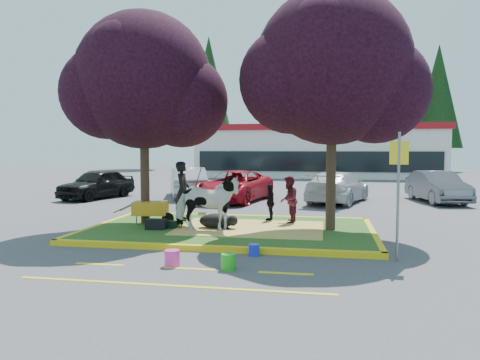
% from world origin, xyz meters
% --- Properties ---
extents(ground, '(90.00, 90.00, 0.00)m').
position_xyz_m(ground, '(0.00, 0.00, 0.00)').
color(ground, '#424244').
rests_on(ground, ground).
extents(median_island, '(8.00, 5.00, 0.15)m').
position_xyz_m(median_island, '(0.00, 0.00, 0.07)').
color(median_island, '#204916').
rests_on(median_island, ground).
extents(curb_near, '(8.30, 0.16, 0.15)m').
position_xyz_m(curb_near, '(0.00, -2.58, 0.07)').
color(curb_near, yellow).
rests_on(curb_near, ground).
extents(curb_far, '(8.30, 0.16, 0.15)m').
position_xyz_m(curb_far, '(0.00, 2.58, 0.07)').
color(curb_far, yellow).
rests_on(curb_far, ground).
extents(curb_left, '(0.16, 5.30, 0.15)m').
position_xyz_m(curb_left, '(-4.08, 0.00, 0.07)').
color(curb_left, yellow).
rests_on(curb_left, ground).
extents(curb_right, '(0.16, 5.30, 0.15)m').
position_xyz_m(curb_right, '(4.08, 0.00, 0.07)').
color(curb_right, yellow).
rests_on(curb_right, ground).
extents(straw_bedding, '(4.20, 3.00, 0.01)m').
position_xyz_m(straw_bedding, '(0.60, 0.00, 0.15)').
color(straw_bedding, '#EACA60').
rests_on(straw_bedding, median_island).
extents(tree_purple_left, '(5.06, 4.20, 6.51)m').
position_xyz_m(tree_purple_left, '(-2.78, 0.38, 4.36)').
color(tree_purple_left, black).
rests_on(tree_purple_left, median_island).
extents(tree_purple_right, '(5.30, 4.40, 6.82)m').
position_xyz_m(tree_purple_right, '(2.92, 0.18, 4.56)').
color(tree_purple_right, black).
rests_on(tree_purple_right, median_island).
extents(fire_lane_stripe_a, '(1.10, 0.12, 0.01)m').
position_xyz_m(fire_lane_stripe_a, '(-2.00, -4.20, 0.00)').
color(fire_lane_stripe_a, yellow).
rests_on(fire_lane_stripe_a, ground).
extents(fire_lane_stripe_b, '(1.10, 0.12, 0.01)m').
position_xyz_m(fire_lane_stripe_b, '(0.00, -4.20, 0.00)').
color(fire_lane_stripe_b, yellow).
rests_on(fire_lane_stripe_b, ground).
extents(fire_lane_stripe_c, '(1.10, 0.12, 0.01)m').
position_xyz_m(fire_lane_stripe_c, '(2.00, -4.20, 0.00)').
color(fire_lane_stripe_c, yellow).
rests_on(fire_lane_stripe_c, ground).
extents(fire_lane_long, '(6.00, 0.10, 0.01)m').
position_xyz_m(fire_lane_long, '(0.00, -5.40, 0.00)').
color(fire_lane_long, yellow).
rests_on(fire_lane_long, ground).
extents(retail_building, '(20.40, 8.40, 4.40)m').
position_xyz_m(retail_building, '(2.00, 27.98, 2.25)').
color(retail_building, silver).
rests_on(retail_building, ground).
extents(treeline, '(46.58, 7.80, 14.63)m').
position_xyz_m(treeline, '(1.23, 37.61, 7.73)').
color(treeline, black).
rests_on(treeline, ground).
extents(cow, '(1.95, 1.03, 1.58)m').
position_xyz_m(cow, '(-0.53, -0.71, 0.94)').
color(cow, silver).
rests_on(cow, median_island).
extents(calf, '(1.15, 0.89, 0.44)m').
position_xyz_m(calf, '(-0.36, -0.23, 0.37)').
color(calf, black).
rests_on(calf, median_island).
extents(handler, '(0.61, 0.78, 1.91)m').
position_xyz_m(handler, '(-1.80, 1.11, 1.10)').
color(handler, black).
rests_on(handler, median_island).
extents(visitor_a, '(0.62, 0.76, 1.47)m').
position_xyz_m(visitor_a, '(1.63, 1.14, 0.88)').
color(visitor_a, '#49151F').
rests_on(visitor_a, median_island).
extents(visitor_b, '(0.34, 0.71, 1.18)m').
position_xyz_m(visitor_b, '(1.01, 1.51, 0.74)').
color(visitor_b, black).
rests_on(visitor_b, median_island).
extents(wheelbarrow, '(1.85, 0.74, 0.70)m').
position_xyz_m(wheelbarrow, '(-2.53, 0.17, 0.63)').
color(wheelbarrow, black).
rests_on(wheelbarrow, median_island).
extents(gear_bag_dark, '(0.60, 0.36, 0.29)m').
position_xyz_m(gear_bag_dark, '(-2.05, -0.67, 0.30)').
color(gear_bag_dark, black).
rests_on(gear_bag_dark, median_island).
extents(gear_bag_green, '(0.43, 0.32, 0.21)m').
position_xyz_m(gear_bag_green, '(-1.72, -0.37, 0.25)').
color(gear_bag_green, black).
rests_on(gear_bag_green, median_island).
extents(sign_post, '(0.40, 0.09, 2.85)m').
position_xyz_m(sign_post, '(4.32, -2.71, 1.79)').
color(sign_post, slate).
rests_on(sign_post, ground).
extents(bucket_green, '(0.39, 0.39, 0.33)m').
position_xyz_m(bucket_green, '(0.81, -4.12, 0.17)').
color(bucket_green, green).
rests_on(bucket_green, ground).
extents(bucket_pink, '(0.42, 0.42, 0.34)m').
position_xyz_m(bucket_pink, '(-0.42, -4.05, 0.17)').
color(bucket_pink, '#FF38A8').
rests_on(bucket_pink, ground).
extents(bucket_blue, '(0.30, 0.30, 0.27)m').
position_xyz_m(bucket_blue, '(1.14, -2.80, 0.14)').
color(bucket_blue, '#1C2FE3').
rests_on(bucket_blue, ground).
extents(car_black, '(2.75, 4.53, 1.44)m').
position_xyz_m(car_black, '(-8.30, 7.83, 0.72)').
color(car_black, black).
rests_on(car_black, ground).
extents(car_silver, '(3.11, 4.84, 1.51)m').
position_xyz_m(car_silver, '(-4.08, 9.22, 0.75)').
color(car_silver, '#ACAFB4').
rests_on(car_silver, ground).
extents(car_red, '(3.30, 5.50, 1.43)m').
position_xyz_m(car_red, '(-1.39, 7.83, 0.72)').
color(car_red, '#AA0E1C').
rests_on(car_red, ground).
extents(car_white, '(3.33, 5.26, 1.42)m').
position_xyz_m(car_white, '(3.29, 8.23, 0.71)').
color(car_white, silver).
rests_on(car_white, ground).
extents(car_grey, '(2.25, 4.52, 1.42)m').
position_xyz_m(car_grey, '(7.77, 9.16, 0.71)').
color(car_grey, '#525559').
rests_on(car_grey, ground).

